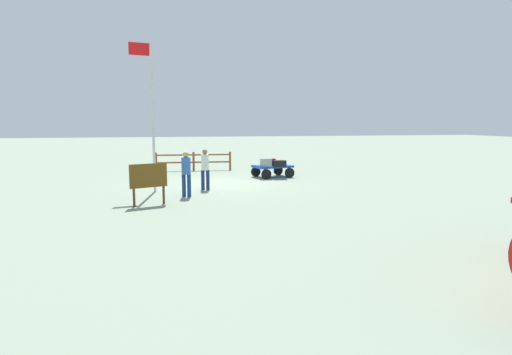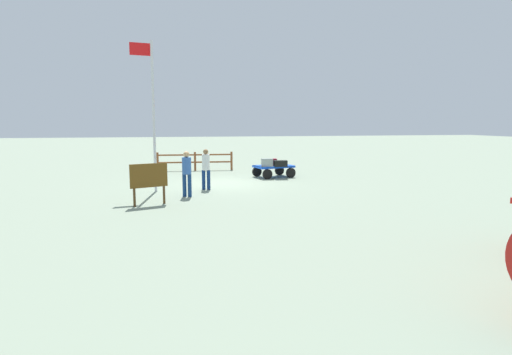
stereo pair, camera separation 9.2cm
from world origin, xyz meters
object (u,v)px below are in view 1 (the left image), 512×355
at_px(suitcase_grey, 279,163).
at_px(worker_trailing, 186,171).
at_px(worker_lead, 205,167).
at_px(flagpole, 151,107).
at_px(luggage_cart, 272,168).
at_px(suitcase_navy, 270,162).
at_px(suitcase_dark, 266,163).
at_px(signboard, 149,178).

height_order(suitcase_grey, worker_trailing, worker_trailing).
bearing_deg(suitcase_grey, worker_lead, 34.89).
relative_size(suitcase_grey, flagpole, 0.12).
xyz_separation_m(luggage_cart, suitcase_grey, (-0.22, 0.55, 0.29)).
distance_m(suitcase_navy, flagpole, 6.92).
xyz_separation_m(luggage_cart, worker_lead, (3.57, 3.20, 0.49)).
relative_size(suitcase_grey, worker_trailing, 0.40).
height_order(suitcase_dark, worker_lead, worker_lead).
bearing_deg(suitcase_dark, worker_trailing, 46.89).
height_order(luggage_cart, worker_trailing, worker_trailing).
xyz_separation_m(suitcase_navy, flagpole, (5.51, 3.34, 2.51)).
xyz_separation_m(suitcase_dark, suitcase_navy, (-0.33, -0.51, -0.03)).
relative_size(worker_lead, signboard, 1.19).
bearing_deg(suitcase_navy, luggage_cart, 147.89).
distance_m(suitcase_dark, flagpole, 6.41).
height_order(suitcase_navy, worker_trailing, worker_trailing).
xyz_separation_m(suitcase_grey, worker_trailing, (4.61, 4.14, 0.23)).
bearing_deg(flagpole, signboard, 88.84).
relative_size(suitcase_dark, flagpole, 0.10).
height_order(suitcase_dark, suitcase_grey, suitcase_dark).
distance_m(luggage_cart, flagpole, 7.08).
bearing_deg(suitcase_grey, worker_trailing, 41.94).
bearing_deg(luggage_cart, suitcase_grey, 111.63).
height_order(luggage_cart, worker_lead, worker_lead).
bearing_deg(flagpole, suitcase_grey, -154.93).
height_order(suitcase_navy, worker_lead, worker_lead).
distance_m(suitcase_grey, signboard, 8.05).
xyz_separation_m(suitcase_grey, worker_lead, (3.79, 2.64, 0.19)).
distance_m(worker_trailing, flagpole, 2.96).
xyz_separation_m(luggage_cart, worker_trailing, (4.39, 4.70, 0.52)).
xyz_separation_m(luggage_cart, suitcase_dark, (0.42, 0.45, 0.34)).
xyz_separation_m(suitcase_dark, signboard, (5.24, 5.59, 0.13)).
xyz_separation_m(suitcase_dark, flagpole, (5.19, 2.83, 2.48)).
bearing_deg(flagpole, suitcase_navy, -148.79).
height_order(suitcase_grey, worker_lead, worker_lead).
xyz_separation_m(luggage_cart, flagpole, (5.61, 3.28, 2.82)).
xyz_separation_m(suitcase_navy, suitcase_grey, (-0.31, 0.61, -0.02)).
xyz_separation_m(worker_lead, signboard, (2.09, 2.85, -0.02)).
bearing_deg(suitcase_dark, luggage_cart, -132.72).
xyz_separation_m(worker_lead, worker_trailing, (0.82, 1.50, 0.04)).
relative_size(worker_trailing, flagpole, 0.29).
xyz_separation_m(suitcase_navy, worker_lead, (3.48, 3.26, 0.17)).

